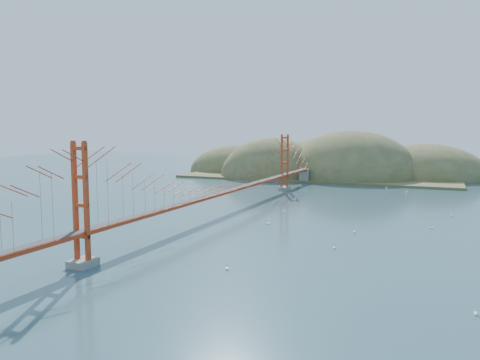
% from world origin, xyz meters
% --- Properties ---
extents(ground, '(320.00, 320.00, 0.00)m').
position_xyz_m(ground, '(0.00, 0.00, 0.00)').
color(ground, '#305361').
rests_on(ground, ground).
extents(bridge, '(2.20, 94.40, 12.00)m').
position_xyz_m(bridge, '(0.00, 0.18, 7.01)').
color(bridge, gray).
rests_on(bridge, ground).
extents(far_headlands, '(84.00, 58.00, 25.00)m').
position_xyz_m(far_headlands, '(2.21, 68.52, 0.00)').
color(far_headlands, olive).
rests_on(far_headlands, ground).
extents(sailboat_0, '(0.52, 0.61, 0.70)m').
position_xyz_m(sailboat_0, '(8.97, -4.45, 0.15)').
color(sailboat_0, white).
rests_on(sailboat_0, ground).
extents(sailboat_7, '(0.69, 0.69, 0.74)m').
position_xyz_m(sailboat_7, '(23.74, 37.05, 0.16)').
color(sailboat_7, white).
rests_on(sailboat_7, ground).
extents(sailboat_16, '(0.58, 0.58, 0.65)m').
position_xyz_m(sailboat_16, '(29.28, 1.19, 0.15)').
color(sailboat_16, white).
rests_on(sailboat_16, ground).
extents(sailboat_10, '(0.60, 0.60, 0.64)m').
position_xyz_m(sailboat_10, '(12.61, -25.35, 0.15)').
color(sailboat_10, white).
rests_on(sailboat_10, ground).
extents(sailboat_14, '(0.58, 0.59, 0.67)m').
position_xyz_m(sailboat_14, '(31.81, 11.81, 0.15)').
color(sailboat_14, white).
rests_on(sailboat_14, ground).
extents(sailboat_3, '(0.57, 0.54, 0.65)m').
position_xyz_m(sailboat_3, '(8.05, 5.26, 0.15)').
color(sailboat_3, white).
rests_on(sailboat_3, ground).
extents(sailboat_1, '(0.60, 0.61, 0.69)m').
position_xyz_m(sailboat_1, '(20.61, -5.22, 0.15)').
color(sailboat_1, white).
rests_on(sailboat_1, ground).
extents(sailboat_12, '(0.57, 0.57, 0.61)m').
position_xyz_m(sailboat_12, '(19.32, 42.00, 0.14)').
color(sailboat_12, white).
rests_on(sailboat_12, ground).
extents(sailboat_6, '(0.56, 0.57, 0.64)m').
position_xyz_m(sailboat_6, '(19.97, -13.95, 0.15)').
color(sailboat_6, white).
rests_on(sailboat_6, ground).
extents(sailboat_extra_0, '(0.54, 0.54, 0.58)m').
position_xyz_m(sailboat_extra_0, '(6.00, 17.84, 0.14)').
color(sailboat_extra_0, white).
rests_on(sailboat_extra_0, ground).
extents(sailboat_extra_1, '(0.44, 0.55, 0.64)m').
position_xyz_m(sailboat_extra_1, '(32.82, -28.03, 0.15)').
color(sailboat_extra_1, white).
rests_on(sailboat_extra_1, ground).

